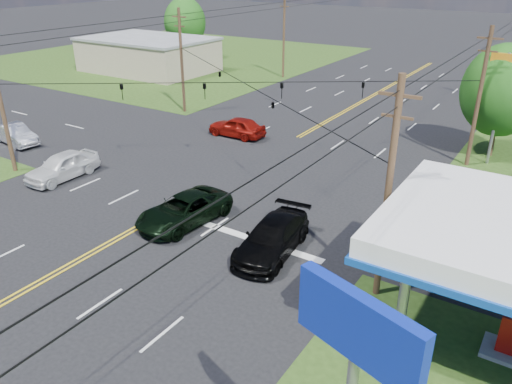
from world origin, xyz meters
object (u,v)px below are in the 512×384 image
Objects in this scene: pole_nw at (182,60)px; sedan_silver at (15,134)px; pole_left_far at (284,35)px; tree_far_l at (185,22)px; retail_nw at (149,56)px; pickup_white at (62,166)px; pole_ne at (479,97)px; pole_sw at (0,101)px; pole_se at (388,190)px; suv_black at (272,238)px; pickup_dkgreen at (184,210)px; polesign_se at (353,379)px; tree_right_a at (502,91)px.

sedan_silver is at bearing -109.33° from pole_nw.
pole_left_far is 1.15× the size of tree_far_l.
sedan_silver is (13.91, -37.50, -4.41)m from tree_far_l.
retail_nw reaches higher than pickup_white.
pole_ne is 1.09× the size of tree_far_l.
pole_sw and pole_ne have the same top height.
pole_se is 1.67× the size of suv_black.
suv_black is (39.46, -40.55, -4.37)m from tree_far_l.
pole_nw is 1.87× the size of pickup_white.
pickup_dkgreen is 19.74m from polesign_se.
pole_nw is at bearing -173.66° from tree_right_a.
pole_se is (26.00, 0.00, 0.00)m from pole_sw.
suv_black is 16.55m from pickup_white.
retail_nw is 1.83× the size of tree_far_l.
pole_left_far reaches higher than pole_sw.
pole_nw and pole_ne have the same top height.
tree_far_l reaches higher than polesign_se.
pickup_white is at bearing 177.41° from pole_se.
retail_nw is at bearing 163.18° from pole_ne.
tree_right_a is (27.00, 3.00, -0.05)m from pole_nw.
tree_far_l is 71.40m from polesign_se.
tree_right_a reaches higher than suv_black.
polesign_se is at bearing -33.76° from pickup_dkgreen.
pole_ne is at bearing 96.23° from polesign_se.
retail_nw is at bearing 142.46° from pickup_dkgreen.
sedan_silver is at bearing 145.47° from pole_sw.
pickup_white is 28.88m from polesign_se.
pole_nw reaches higher than pickup_white.
pole_ne is 1.67× the size of pickup_dkgreen.
pole_sw reaches higher than pickup_dkgreen.
pickup_white is at bearing 171.30° from suv_black.
pole_ne is 3.16m from tree_right_a.
sedan_silver is (-9.00, 2.50, -0.09)m from pickup_white.
tree_far_l is 52.93m from pickup_dkgreen.
pole_nw is (0.00, 18.00, 0.00)m from pole_sw.
pole_se is at bearing -42.34° from tree_far_l.
retail_nw is at bearing 167.20° from tree_right_a.
tree_far_l is (-19.00, 41.00, 0.28)m from pole_sw.
tree_right_a reaches higher than retail_nw.
tree_far_l is at bearing 152.93° from pole_ne.
pole_se reaches higher than pickup_white.
suv_black is (5.66, -0.05, 0.03)m from pickup_dkgreen.
pole_nw reaches higher than polesign_se.
pole_nw is 2.00× the size of sedan_silver.
tree_right_a is 36.78m from sedan_silver.
tree_right_a is 0.94× the size of tree_far_l.
pole_nw reaches higher than tree_right_a.
tree_far_l is 1.71× the size of pickup_white.
polesign_se is (46.23, -42.63, 4.65)m from retail_nw.
pickup_dkgreen is (31.79, -30.50, -1.21)m from retail_nw.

